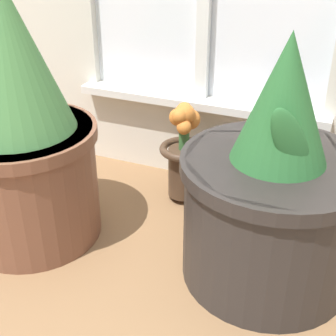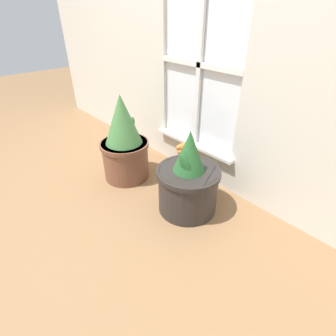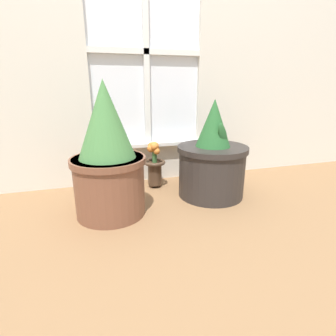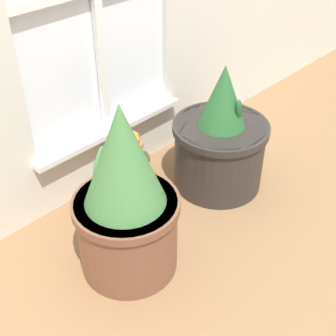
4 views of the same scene
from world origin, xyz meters
TOP-DOWN VIEW (x-y plane):
  - ground_plane at (0.00, 0.00)m, footprint 10.00×10.00m
  - potted_plant_left at (-0.31, 0.18)m, footprint 0.38×0.38m
  - potted_plant_right at (0.31, 0.26)m, footprint 0.42×0.42m
  - flower_vase at (0.01, 0.49)m, footprint 0.14×0.14m

SIDE VIEW (x-z plane):
  - ground_plane at x=0.00m, z-range 0.00..0.00m
  - flower_vase at x=0.01m, z-range 0.01..0.32m
  - potted_plant_right at x=0.31m, z-range -0.07..0.51m
  - potted_plant_left at x=-0.31m, z-range -0.04..0.64m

